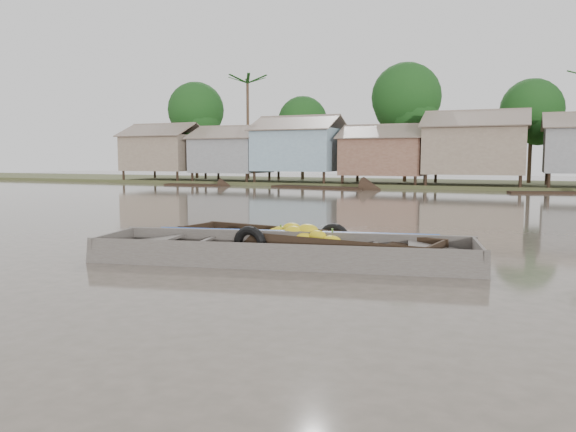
% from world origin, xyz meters
% --- Properties ---
extents(ground, '(120.00, 120.00, 0.00)m').
position_xyz_m(ground, '(0.00, 0.00, 0.00)').
color(ground, '#50493D').
rests_on(ground, ground).
extents(riverbank, '(120.00, 12.47, 10.22)m').
position_xyz_m(riverbank, '(3.03, 31.86, 3.07)').
color(riverbank, '#384723').
rests_on(riverbank, ground).
extents(banana_boat, '(6.47, 2.46, 0.90)m').
position_xyz_m(banana_boat, '(0.95, 0.51, 0.19)').
color(banana_boat, black).
rests_on(banana_boat, ground).
extents(viewer_boat, '(8.14, 3.55, 0.64)m').
position_xyz_m(viewer_boat, '(1.09, -0.65, 0.07)').
color(viewer_boat, '#453F3B').
rests_on(viewer_boat, ground).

